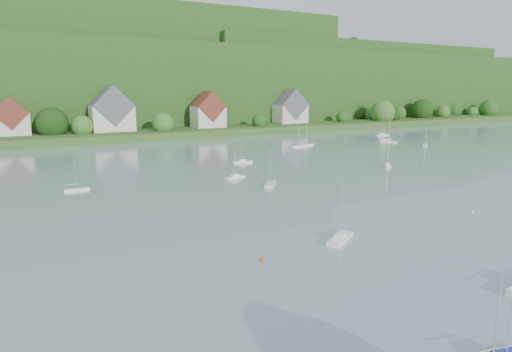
% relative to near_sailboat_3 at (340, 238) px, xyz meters
% --- Properties ---
extents(far_shore_strip, '(600.00, 60.00, 3.00)m').
position_rel_near_sailboat_3_xyz_m(far_shore_strip, '(-5.55, 151.01, 1.07)').
color(far_shore_strip, '#2F4F1D').
rests_on(far_shore_strip, ground).
extents(forested_ridge, '(620.00, 181.22, 69.89)m').
position_rel_near_sailboat_3_xyz_m(forested_ridge, '(-5.16, 219.58, 22.46)').
color(forested_ridge, '#1B3D13').
rests_on(forested_ridge, ground).
extents(village_building_1, '(12.00, 9.36, 14.00)m').
position_rel_near_sailboat_3_xyz_m(village_building_1, '(-35.55, 140.01, 8.32)').
color(village_building_1, beige).
rests_on(village_building_1, far_shore_strip).
extents(village_building_2, '(16.00, 11.44, 18.00)m').
position_rel_near_sailboat_3_xyz_m(village_building_2, '(-0.55, 139.01, 9.84)').
color(village_building_2, beige).
rests_on(village_building_2, far_shore_strip).
extents(village_building_3, '(13.00, 10.40, 15.50)m').
position_rel_near_sailboat_3_xyz_m(village_building_3, '(39.45, 137.01, 9.00)').
color(village_building_3, beige).
rests_on(village_building_3, far_shore_strip).
extents(village_building_4, '(15.00, 10.40, 16.50)m').
position_rel_near_sailboat_3_xyz_m(village_building_4, '(84.45, 141.01, 9.16)').
color(village_building_4, beige).
rests_on(village_building_4, far_shore_strip).
extents(near_sailboat_3, '(5.87, 4.45, 7.93)m').
position_rel_near_sailboat_3_xyz_m(near_sailboat_3, '(0.00, 0.00, 0.00)').
color(near_sailboat_3, white).
rests_on(near_sailboat_3, ground).
extents(mooring_buoy_3, '(0.45, 0.45, 0.45)m').
position_rel_near_sailboat_3_xyz_m(mooring_buoy_3, '(-12.42, -0.99, -0.43)').
color(mooring_buoy_3, '#EB3700').
rests_on(mooring_buoy_3, ground).
extents(mooring_buoy_4, '(0.38, 0.38, 0.38)m').
position_rel_near_sailboat_3_xyz_m(mooring_buoy_4, '(27.37, 0.46, -0.43)').
color(mooring_buoy_4, white).
rests_on(mooring_buoy_4, ground).
extents(far_sailboat_cluster, '(191.67, 68.29, 8.71)m').
position_rel_near_sailboat_3_xyz_m(far_sailboat_cluster, '(6.47, 69.26, -0.06)').
color(far_sailboat_cluster, white).
rests_on(far_sailboat_cluster, ground).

